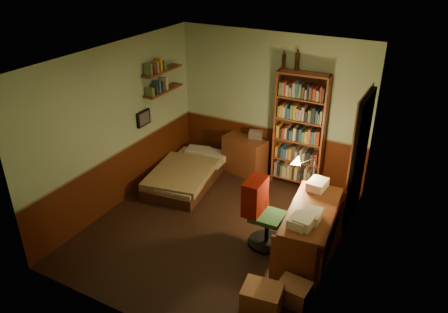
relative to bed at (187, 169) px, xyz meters
The scene contains 24 objects.
floor 1.53m from the bed, 40.21° to the right, with size 3.50×4.00×0.02m, color black.
ceiling 2.79m from the bed, 40.21° to the right, with size 3.50×4.00×0.02m, color silver.
wall_back 1.87m from the bed, 42.19° to the left, with size 3.50×0.02×2.60m, color #96AF87.
wall_left 1.55m from the bed, 122.28° to the right, with size 0.02×4.00×2.60m, color #96AF87.
wall_right 3.24m from the bed, 18.45° to the right, with size 0.02×4.00×2.60m, color #96AF87.
wall_front 3.36m from the bed, 68.94° to the right, with size 3.50×0.02×2.60m, color #96AF87.
doorway 2.98m from the bed, ahead, with size 0.06×0.90×2.00m, color black.
door_trim 2.95m from the bed, ahead, with size 0.02×0.98×2.08m, color #3C1F12.
bed is the anchor object (origin of this frame).
dresser 1.11m from the bed, 46.17° to the left, with size 0.79×0.39×0.70m, color brown.
mini_stereo 1.39m from the bed, 45.07° to the left, with size 0.24×0.19×0.13m, color #B2B2B7.
bookshelf 2.09m from the bed, 26.84° to the left, with size 0.87×0.27×2.03m, color brown.
bottle_left 2.51m from the bed, 36.39° to the left, with size 0.06×0.06×0.23m, color black.
bottle_right 2.66m from the bed, 32.19° to the left, with size 0.07×0.07×0.27m, color black.
desk 2.75m from the bed, 19.88° to the right, with size 0.59×1.42×0.76m, color brown.
paper_stack 2.57m from the bed, ahead, with size 0.23×0.32×0.13m, color silver.
desk_lamp 2.51m from the bed, ahead, with size 0.20×0.20×0.67m, color black.
office_chair 2.23m from the bed, 26.30° to the right, with size 0.56×0.49×1.12m, color #2D5D35.
red_jacket 2.24m from the bed, 28.82° to the right, with size 0.24×0.43×0.51m, color maroon.
wall_shelf_lower 1.43m from the bed, 165.22° to the left, with size 0.20×0.90×0.03m, color brown.
wall_shelf_upper 1.77m from the bed, 165.22° to the left, with size 0.20×0.90×0.03m, color brown.
framed_picture 1.20m from the bed, 147.13° to the right, with size 0.04×0.32×0.26m, color black.
cardboard_box_a 3.24m from the bed, 41.63° to the right, with size 0.45×0.36×0.34m, color #AA714C.
cardboard_box_b 3.28m from the bed, 34.19° to the right, with size 0.38×0.31×0.27m, color #AA714C.
Camera 1 is at (2.69, -4.75, 3.97)m, focal length 35.00 mm.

